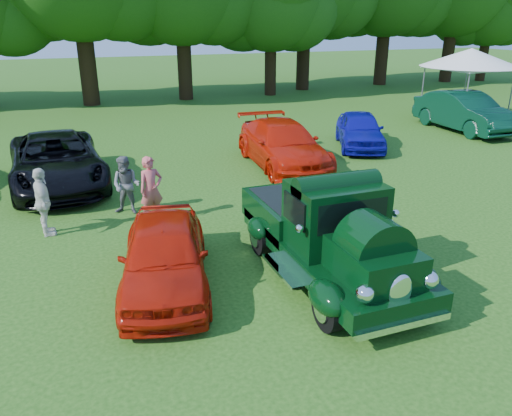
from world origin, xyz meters
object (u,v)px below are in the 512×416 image
object	(u,v)px
canopy_tent	(471,58)
spectator_pink	(151,190)
back_car_green	(464,112)
spectator_white	(43,202)
spectator_grey	(126,185)
hero_pickup	(328,235)
back_car_black	(57,161)
red_convertible	(165,254)
back_car_blue	(360,130)
back_car_orange	(283,145)

from	to	relation	value
canopy_tent	spectator_pink	bearing A→B (deg)	-155.55
back_car_green	canopy_tent	bearing A→B (deg)	50.47
spectator_white	spectator_grey	bearing A→B (deg)	-76.42
hero_pickup	back_car_green	size ratio (longest dim) A/B	0.97
hero_pickup	spectator_pink	size ratio (longest dim) A/B	3.03
spectator_white	canopy_tent	world-z (taller)	canopy_tent
hero_pickup	back_car_black	distance (m)	8.96
spectator_grey	canopy_tent	size ratio (longest dim) A/B	0.31
spectator_pink	spectator_grey	xyz separation A→B (m)	(-0.49, 0.75, -0.07)
hero_pickup	spectator_grey	distance (m)	5.59
hero_pickup	spectator_white	bearing A→B (deg)	142.30
spectator_pink	red_convertible	bearing A→B (deg)	-111.57
back_car_black	back_car_green	bearing A→B (deg)	3.17
back_car_blue	canopy_tent	distance (m)	8.07
red_convertible	hero_pickup	bearing A→B (deg)	0.33
hero_pickup	spectator_white	xyz separation A→B (m)	(-5.06, 3.91, -0.04)
back_car_black	back_car_green	distance (m)	16.65
back_car_blue	canopy_tent	size ratio (longest dim) A/B	0.84
back_car_green	spectator_white	bearing A→B (deg)	-159.77
red_convertible	canopy_tent	size ratio (longest dim) A/B	0.81
red_convertible	spectator_white	distance (m)	3.89
back_car_orange	back_car_blue	world-z (taller)	back_car_orange
hero_pickup	back_car_orange	world-z (taller)	hero_pickup
back_car_blue	canopy_tent	world-z (taller)	canopy_tent
back_car_blue	red_convertible	bearing A→B (deg)	-114.49
back_car_black	spectator_pink	bearing A→B (deg)	-63.78
back_car_green	spectator_grey	distance (m)	15.70
back_car_black	back_car_orange	bearing A→B (deg)	-6.97
spectator_grey	hero_pickup	bearing A→B (deg)	-27.04
back_car_black	back_car_blue	world-z (taller)	back_car_black
hero_pickup	back_car_orange	bearing A→B (deg)	72.75
hero_pickup	spectator_white	size ratio (longest dim) A/B	3.09
spectator_white	red_convertible	bearing A→B (deg)	-154.54
back_car_black	back_car_green	world-z (taller)	back_car_green
red_convertible	back_car_orange	distance (m)	8.33
spectator_white	back_car_green	bearing A→B (deg)	-78.70
back_car_blue	spectator_pink	distance (m)	9.79
back_car_black	spectator_grey	xyz separation A→B (m)	(1.61, -2.98, -0.01)
back_car_green	hero_pickup	bearing A→B (deg)	-139.27
back_car_blue	spectator_grey	bearing A→B (deg)	-132.80
spectator_pink	spectator_white	bearing A→B (deg)	163.38
hero_pickup	red_convertible	xyz separation A→B (m)	(-2.98, 0.63, -0.18)
hero_pickup	canopy_tent	distance (m)	17.44
back_car_blue	spectator_grey	xyz separation A→B (m)	(-9.13, -3.86, 0.07)
back_car_orange	spectator_white	xyz separation A→B (m)	(-7.27, -3.23, 0.06)
red_convertible	back_car_green	size ratio (longest dim) A/B	0.76
back_car_orange	spectator_grey	distance (m)	5.92
red_convertible	back_car_green	world-z (taller)	back_car_green
spectator_pink	canopy_tent	world-z (taller)	canopy_tent
red_convertible	spectator_pink	distance (m)	3.27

